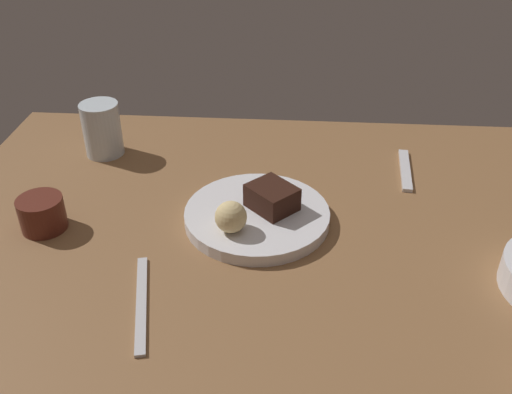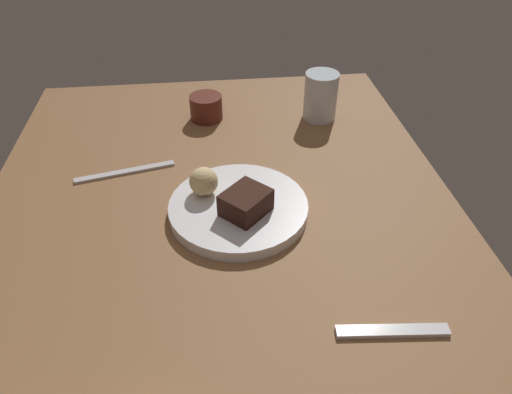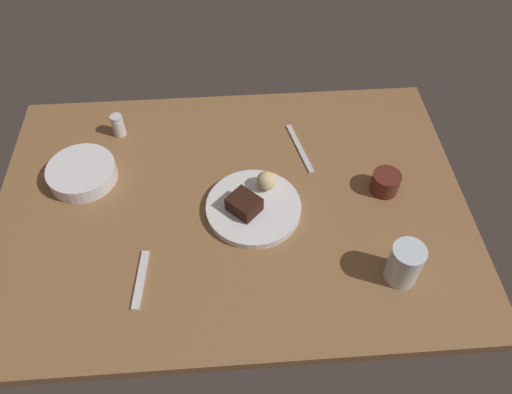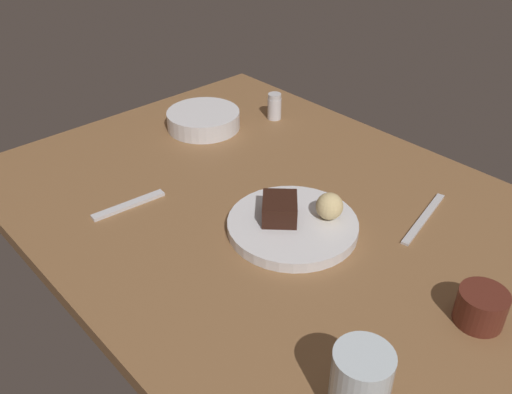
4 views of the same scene
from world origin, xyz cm
name	(u,v)px [view 1 (image 1 of 4)]	position (x,y,z in cm)	size (l,w,h in cm)	color
dining_table	(289,240)	(0.00, 0.00, 1.50)	(120.00, 84.00, 3.00)	brown
dessert_plate	(257,216)	(5.44, -2.90, 4.03)	(23.91, 23.91, 2.05)	silver
chocolate_cake_slice	(272,197)	(3.08, -3.99, 7.07)	(7.35, 6.24, 4.03)	black
bread_roll	(231,217)	(9.07, 2.74, 7.56)	(5.01, 5.01, 5.01)	#DBC184
water_glass	(102,129)	(37.38, -24.08, 8.30)	(7.46, 7.46, 10.60)	silver
coffee_cup	(42,214)	(39.76, 1.49, 5.77)	(7.30, 7.30, 5.54)	#562319
dessert_spoon	(405,170)	(-21.43, -21.05, 3.35)	(15.00, 1.80, 0.70)	silver
butter_knife	(141,303)	(19.81, 17.85, 3.25)	(19.00, 1.40, 0.50)	silver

